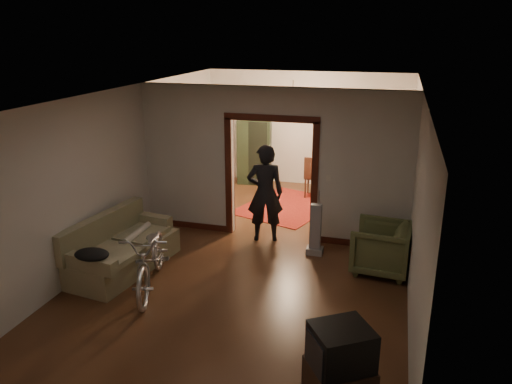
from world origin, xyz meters
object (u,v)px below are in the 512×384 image
at_px(person, 265,193).
at_px(desk, 347,181).
at_px(sofa, 123,243).
at_px(armchair, 381,248).
at_px(bicycle, 152,258).
at_px(locker, 254,152).

bearing_deg(person, desk, -127.56).
height_order(person, desk, person).
bearing_deg(desk, sofa, -133.18).
relative_size(armchair, person, 0.49).
height_order(bicycle, person, person).
distance_m(sofa, person, 2.65).
distance_m(locker, desk, 2.45).
bearing_deg(locker, armchair, -59.32).
xyz_separation_m(armchair, person, (-2.12, 0.73, 0.50)).
bearing_deg(armchair, locker, -136.08).
xyz_separation_m(bicycle, armchair, (3.28, 1.50, -0.09)).
relative_size(sofa, desk, 2.12).
bearing_deg(desk, person, -122.05).
distance_m(armchair, desk, 3.88).
bearing_deg(armchair, bicycle, -60.04).
xyz_separation_m(bicycle, person, (1.16, 2.23, 0.41)).
bearing_deg(sofa, locker, 90.20).
bearing_deg(armchair, person, -103.58).
bearing_deg(sofa, desk, 65.43).
height_order(bicycle, locker, locker).
bearing_deg(person, bicycle, 46.30).
xyz_separation_m(sofa, person, (1.89, 1.80, 0.45)).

